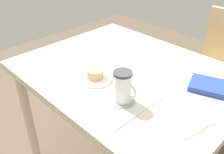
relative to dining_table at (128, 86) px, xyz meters
name	(u,v)px	position (x,y,z in m)	size (l,w,h in m)	color
dining_table	(128,86)	(0.00, 0.00, 0.00)	(1.02, 0.79, 0.72)	beige
wooden_chair	(221,71)	(0.16, 0.73, -0.15)	(0.43, 0.43, 0.84)	#D1B27F
placemat	(105,91)	(0.04, -0.19, 0.09)	(0.39, 0.28, 0.00)	silver
pastry_plate	(95,78)	(-0.05, -0.17, 0.10)	(0.15, 0.15, 0.01)	white
pastry	(95,73)	(-0.05, -0.17, 0.12)	(0.08, 0.08, 0.04)	tan
coffee_coaster	(122,100)	(0.14, -0.20, 0.09)	(0.10, 0.10, 0.01)	#99999E
coffee_mug	(123,87)	(0.15, -0.20, 0.16)	(0.11, 0.07, 0.12)	white
paper_napkin	(183,118)	(0.36, -0.11, 0.09)	(0.15, 0.15, 0.00)	white
small_book	(212,87)	(0.35, 0.13, 0.10)	(0.18, 0.12, 0.02)	navy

